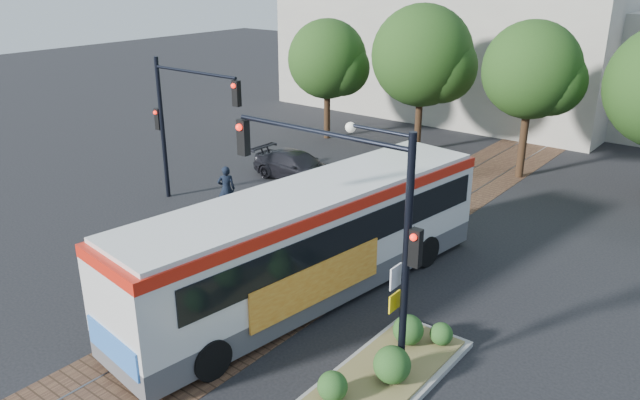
{
  "coord_description": "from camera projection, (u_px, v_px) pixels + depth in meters",
  "views": [
    {
      "loc": [
        11.35,
        -11.95,
        9.51
      ],
      "look_at": [
        -1.44,
        4.4,
        1.6
      ],
      "focal_mm": 35.0,
      "sensor_mm": 36.0,
      "label": 1
    }
  ],
  "objects": [
    {
      "name": "ground",
      "position": [
        267.0,
        301.0,
        18.72
      ],
      "size": [
        120.0,
        120.0,
        0.0
      ],
      "primitive_type": "plane",
      "color": "black",
      "rests_on": "ground"
    },
    {
      "name": "tree_row",
      "position": [
        528.0,
        72.0,
        28.37
      ],
      "size": [
        26.4,
        5.6,
        7.67
      ],
      "color": "#382314",
      "rests_on": "ground"
    },
    {
      "name": "warehouses",
      "position": [
        572.0,
        61.0,
        38.82
      ],
      "size": [
        40.0,
        13.0,
        8.0
      ],
      "color": "#ADA899",
      "rests_on": "ground"
    },
    {
      "name": "signal_pole_main",
      "position": [
        362.0,
        210.0,
        14.42
      ],
      "size": [
        5.49,
        0.46,
        6.0
      ],
      "color": "black",
      "rests_on": "ground"
    },
    {
      "name": "traffic_island",
      "position": [
        388.0,
        366.0,
        15.16
      ],
      "size": [
        2.2,
        5.2,
        1.13
      ],
      "color": "gray",
      "rests_on": "ground"
    },
    {
      "name": "trackbed",
      "position": [
        345.0,
        255.0,
        21.66
      ],
      "size": [
        3.6,
        40.0,
        0.02
      ],
      "color": "brown",
      "rests_on": "ground"
    },
    {
      "name": "officer",
      "position": [
        226.0,
        189.0,
        25.16
      ],
      "size": [
        0.83,
        0.82,
        1.93
      ],
      "primitive_type": "imported",
      "rotation": [
        0.0,
        0.0,
        3.91
      ],
      "color": "black",
      "rests_on": "ground"
    },
    {
      "name": "parked_car",
      "position": [
        297.0,
        166.0,
        29.0
      ],
      "size": [
        4.56,
        1.88,
        1.32
      ],
      "primitive_type": "imported",
      "rotation": [
        0.0,
        0.0,
        1.56
      ],
      "color": "black",
      "rests_on": "ground"
    },
    {
      "name": "city_bus",
      "position": [
        313.0,
        237.0,
        18.47
      ],
      "size": [
        4.4,
        13.09,
        3.44
      ],
      "rotation": [
        0.0,
        0.0,
        -0.13
      ],
      "color": "#4E4E50",
      "rests_on": "ground"
    },
    {
      "name": "signal_pole_left",
      "position": [
        179.0,
        113.0,
        25.1
      ],
      "size": [
        4.99,
        0.34,
        6.0
      ],
      "color": "black",
      "rests_on": "ground"
    }
  ]
}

